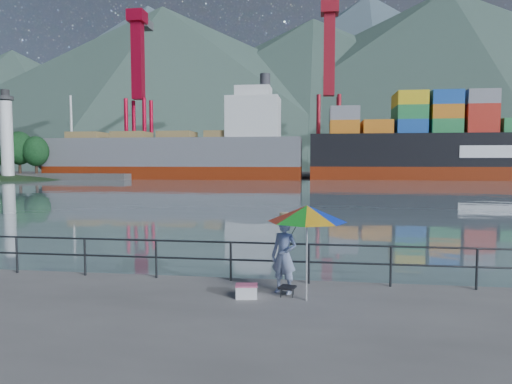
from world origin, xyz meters
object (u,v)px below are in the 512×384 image
at_px(beach_umbrella, 307,214).
at_px(container_ship, 492,144).
at_px(cooler_bag, 247,292).
at_px(bulk_carrier, 183,154).
at_px(fisherman, 284,256).

relative_size(beach_umbrella, container_ship, 0.04).
bearing_deg(cooler_bag, container_ship, 59.36).
height_order(bulk_carrier, container_ship, container_ship).
xyz_separation_m(bulk_carrier, container_ship, (53.53, 4.24, 1.63)).
relative_size(fisherman, bulk_carrier, 0.04).
bearing_deg(cooler_bag, beach_umbrella, -8.60).
relative_size(fisherman, container_ship, 0.03).
relative_size(beach_umbrella, bulk_carrier, 0.05).
distance_m(cooler_bag, bulk_carrier, 72.96).
xyz_separation_m(beach_umbrella, cooler_bag, (-1.35, 0.02, -1.80)).
relative_size(fisherman, cooler_bag, 3.68).
xyz_separation_m(beach_umbrella, container_ship, (29.62, 73.52, 3.90)).
relative_size(cooler_bag, container_ship, 0.01).
bearing_deg(bulk_carrier, container_ship, 4.53).
height_order(fisherman, beach_umbrella, beach_umbrella).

